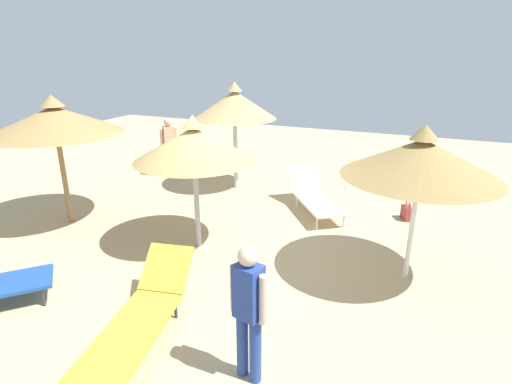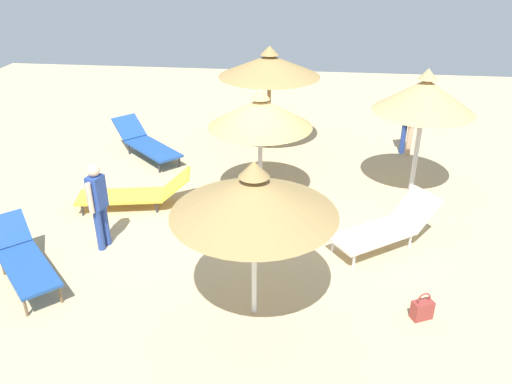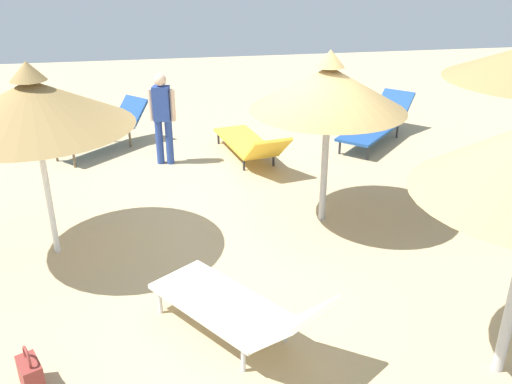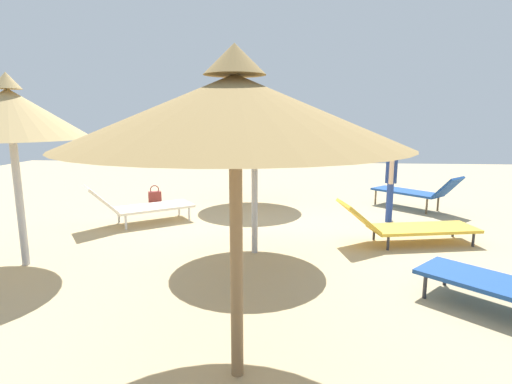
% 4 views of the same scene
% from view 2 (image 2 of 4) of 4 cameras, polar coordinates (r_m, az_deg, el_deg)
% --- Properties ---
extents(ground, '(24.00, 24.00, 0.10)m').
position_cam_2_polar(ground, '(10.24, -0.12, -2.68)').
color(ground, tan).
extents(parasol_umbrella_near_right, '(2.06, 2.06, 2.39)m').
position_cam_2_polar(parasol_umbrella_near_right, '(10.03, 0.49, 8.84)').
color(parasol_umbrella_near_right, '#B2B2B7').
rests_on(parasol_umbrella_near_right, ground).
extents(parasol_umbrella_far_left, '(2.27, 2.27, 2.43)m').
position_cam_2_polar(parasol_umbrella_far_left, '(6.68, -0.22, -0.34)').
color(parasol_umbrella_far_left, white).
rests_on(parasol_umbrella_far_left, ground).
extents(parasol_umbrella_front, '(2.04, 2.04, 2.67)m').
position_cam_2_polar(parasol_umbrella_front, '(10.89, 18.36, 10.19)').
color(parasol_umbrella_front, '#B2B2B7').
rests_on(parasol_umbrella_front, ground).
extents(parasol_umbrella_edge, '(2.53, 2.53, 2.60)m').
position_cam_2_polar(parasol_umbrella_edge, '(12.88, 1.51, 13.96)').
color(parasol_umbrella_edge, olive).
rests_on(parasol_umbrella_edge, ground).
extents(lounge_chair_far_right, '(2.10, 2.17, 0.78)m').
position_cam_2_polar(lounge_chair_far_right, '(13.03, -12.20, 5.43)').
color(lounge_chair_far_right, '#1E478C').
rests_on(lounge_chair_far_right, ground).
extents(lounge_chair_center, '(1.81, 1.78, 0.84)m').
position_cam_2_polar(lounge_chair_center, '(8.92, -24.66, -6.73)').
color(lounge_chair_center, '#1E478C').
rests_on(lounge_chair_center, ground).
extents(lounge_chair_back, '(1.74, 2.04, 0.84)m').
position_cam_2_polar(lounge_chair_back, '(9.32, 14.38, -3.77)').
color(lounge_chair_back, silver).
rests_on(lounge_chair_back, ground).
extents(lounge_chair_near_left, '(1.09, 2.37, 0.74)m').
position_cam_2_polar(lounge_chair_near_left, '(10.60, -13.21, -0.09)').
color(lounge_chair_near_left, gold).
rests_on(lounge_chair_near_left, ground).
extents(person_standing_near_right, '(0.36, 0.36, 1.64)m').
position_cam_2_polar(person_standing_near_right, '(13.22, 16.73, 7.85)').
color(person_standing_near_right, tan).
rests_on(person_standing_near_right, ground).
extents(person_standing_far_left, '(0.46, 0.28, 1.60)m').
position_cam_2_polar(person_standing_far_left, '(9.13, -17.23, -1.03)').
color(person_standing_far_left, navy).
rests_on(person_standing_far_left, ground).
extents(handbag, '(0.28, 0.34, 0.45)m').
position_cam_2_polar(handbag, '(7.93, 18.08, -12.34)').
color(handbag, maroon).
rests_on(handbag, ground).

